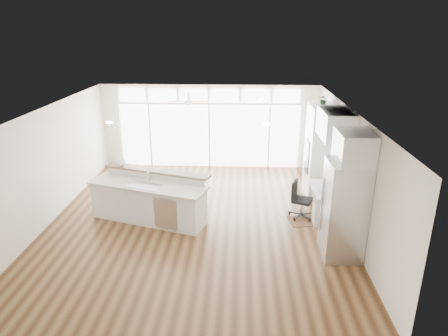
{
  "coord_description": "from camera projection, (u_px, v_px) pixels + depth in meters",
  "views": [
    {
      "loc": [
        1.04,
        -8.65,
        4.47
      ],
      "look_at": [
        0.63,
        0.6,
        1.14
      ],
      "focal_mm": 32.0,
      "sensor_mm": 36.0,
      "label": 1
    }
  ],
  "objects": [
    {
      "name": "keyboard",
      "position": [
        317.0,
        188.0,
        9.59
      ],
      "size": [
        0.15,
        0.31,
        0.01
      ],
      "primitive_type": "cube",
      "rotation": [
        0.0,
        0.0,
        0.13
      ],
      "color": "silver",
      "rests_on": "desk_nook"
    },
    {
      "name": "fishbowl",
      "position": [
        121.0,
        162.0,
        9.94
      ],
      "size": [
        0.28,
        0.28,
        0.22
      ],
      "primitive_type": "sphere",
      "rotation": [
        0.0,
        0.0,
        -0.36
      ],
      "color": "white",
      "rests_on": "kitchen_island"
    },
    {
      "name": "desk_nook",
      "position": [
        326.0,
        203.0,
        9.71
      ],
      "size": [
        0.72,
        1.3,
        0.76
      ],
      "primitive_type": "cube",
      "color": "white",
      "rests_on": "floor"
    },
    {
      "name": "kitchen_island",
      "position": [
        148.0,
        198.0,
        9.51
      ],
      "size": [
        3.08,
        1.91,
        1.14
      ],
      "primitive_type": "cube",
      "rotation": [
        0.0,
        0.0,
        -0.31
      ],
      "color": "white",
      "rests_on": "floor"
    },
    {
      "name": "refrigerator",
      "position": [
        344.0,
        210.0,
        7.95
      ],
      "size": [
        0.76,
        0.9,
        2.0
      ],
      "primitive_type": "cube",
      "color": "silver",
      "rests_on": "floor"
    },
    {
      "name": "ceiling_fan",
      "position": [
        188.0,
        98.0,
        11.51
      ],
      "size": [
        1.16,
        1.16,
        0.32
      ],
      "primitive_type": "cube",
      "color": "white",
      "rests_on": "ceiling"
    },
    {
      "name": "monitor",
      "position": [
        325.0,
        182.0,
        9.53
      ],
      "size": [
        0.1,
        0.45,
        0.37
      ],
      "primitive_type": "cube",
      "rotation": [
        0.0,
        0.0,
        -0.07
      ],
      "color": "black",
      "rests_on": "desk_nook"
    },
    {
      "name": "wall_back",
      "position": [
        209.0,
        127.0,
        12.99
      ],
      "size": [
        7.0,
        0.04,
        2.7
      ],
      "primitive_type": "cube",
      "color": "silver",
      "rests_on": "floor"
    },
    {
      "name": "wall_front",
      "position": [
        164.0,
        266.0,
        5.47
      ],
      "size": [
        7.0,
        0.04,
        2.7
      ],
      "primitive_type": "cube",
      "color": "silver",
      "rests_on": "floor"
    },
    {
      "name": "rug",
      "position": [
        306.0,
        221.0,
        9.65
      ],
      "size": [
        0.89,
        0.71,
        0.01
      ],
      "primitive_type": "cube",
      "rotation": [
        0.0,
        0.0,
        0.17
      ],
      "color": "#351E11",
      "rests_on": "floor"
    },
    {
      "name": "oven_cabinet",
      "position": [
        319.0,
        151.0,
        10.83
      ],
      "size": [
        0.64,
        1.2,
        2.5
      ],
      "primitive_type": "cube",
      "color": "white",
      "rests_on": "floor"
    },
    {
      "name": "fridge_cabinet",
      "position": [
        354.0,
        147.0,
        7.51
      ],
      "size": [
        0.64,
        0.9,
        0.6
      ],
      "primitive_type": "cube",
      "color": "white",
      "rests_on": "wall_right"
    },
    {
      "name": "recessed_lights",
      "position": [
        195.0,
        109.0,
        8.97
      ],
      "size": [
        3.4,
        3.0,
        0.02
      ],
      "primitive_type": "cube",
      "color": "white",
      "rests_on": "ceiling"
    },
    {
      "name": "glass_wall",
      "position": [
        209.0,
        136.0,
        13.04
      ],
      "size": [
        5.8,
        0.06,
        2.08
      ],
      "primitive_type": "cube",
      "color": "white",
      "rests_on": "wall_back"
    },
    {
      "name": "ceiling",
      "position": [
        194.0,
        110.0,
        8.78
      ],
      "size": [
        7.0,
        8.0,
        0.02
      ],
      "primitive_type": "cube",
      "color": "silver",
      "rests_on": "wall_back"
    },
    {
      "name": "wall_left",
      "position": [
        48.0,
        166.0,
        9.38
      ],
      "size": [
        0.04,
        8.0,
        2.7
      ],
      "primitive_type": "cube",
      "color": "silver",
      "rests_on": "floor"
    },
    {
      "name": "transom_row",
      "position": [
        209.0,
        95.0,
        12.59
      ],
      "size": [
        5.9,
        0.06,
        0.4
      ],
      "primitive_type": "cube",
      "color": "white",
      "rests_on": "wall_back"
    },
    {
      "name": "framed_photos",
      "position": [
        338.0,
        156.0,
        9.94
      ],
      "size": [
        0.06,
        0.22,
        0.8
      ],
      "primitive_type": "cube",
      "color": "black",
      "rests_on": "wall_right"
    },
    {
      "name": "office_chair",
      "position": [
        302.0,
        200.0,
        9.71
      ],
      "size": [
        0.6,
        0.58,
        0.91
      ],
      "primitive_type": "cube",
      "rotation": [
        0.0,
        0.0,
        -0.39
      ],
      "color": "black",
      "rests_on": "floor"
    },
    {
      "name": "wall_right",
      "position": [
        349.0,
        170.0,
        9.09
      ],
      "size": [
        0.04,
        8.0,
        2.7
      ],
      "primitive_type": "cube",
      "color": "silver",
      "rests_on": "floor"
    },
    {
      "name": "floor",
      "position": [
        197.0,
        221.0,
        9.69
      ],
      "size": [
        7.0,
        8.0,
        0.02
      ],
      "primitive_type": "cube",
      "color": "#3C2412",
      "rests_on": "ground"
    },
    {
      "name": "desk_window",
      "position": [
        345.0,
        158.0,
        9.3
      ],
      "size": [
        0.04,
        0.85,
        0.85
      ],
      "primitive_type": "cube",
      "color": "white",
      "rests_on": "wall_right"
    },
    {
      "name": "potted_plant",
      "position": [
        324.0,
        101.0,
        10.37
      ],
      "size": [
        0.29,
        0.31,
        0.23
      ],
      "primitive_type": "imported",
      "rotation": [
        0.0,
        0.0,
        -0.07
      ],
      "color": "#235022",
      "rests_on": "oven_cabinet"
    },
    {
      "name": "upper_cabinets",
      "position": [
        335.0,
        124.0,
        9.05
      ],
      "size": [
        0.64,
        1.3,
        0.64
      ],
      "primitive_type": "cube",
      "color": "white",
      "rests_on": "wall_right"
    }
  ]
}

